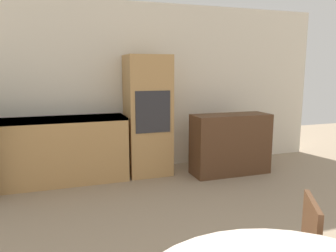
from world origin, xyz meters
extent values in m
cube|color=silver|center=(0.00, 5.54, 1.30)|extent=(6.99, 0.05, 2.60)
cube|color=tan|center=(-1.32, 5.19, 0.46)|extent=(2.65, 0.60, 0.92)
cube|color=black|center=(-1.32, 5.19, 0.90)|extent=(2.65, 0.60, 0.03)
cube|color=tan|center=(0.36, 5.20, 0.90)|extent=(0.64, 0.58, 1.79)
cube|color=#28282D|center=(0.36, 4.91, 0.99)|extent=(0.51, 0.01, 0.60)
cube|color=#51331E|center=(1.55, 4.78, 0.46)|extent=(1.19, 0.45, 0.92)
cube|color=#51331E|center=(0.45, 1.90, 0.63)|extent=(0.22, 0.34, 0.40)
camera|label=1|loc=(-0.92, 0.47, 1.58)|focal=35.00mm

